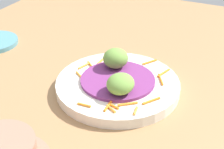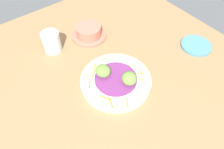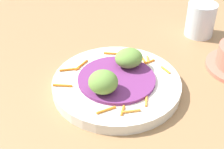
{
  "view_description": "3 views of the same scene",
  "coord_description": "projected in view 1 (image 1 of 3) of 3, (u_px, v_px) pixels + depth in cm",
  "views": [
    {
      "loc": [
        -49.75,
        -17.01,
        38.0
      ],
      "look_at": [
        -1.44,
        6.09,
        5.59
      ],
      "focal_mm": 54.53,
      "sensor_mm": 36.0,
      "label": 1
    },
    {
      "loc": [
        32.55,
        -22.15,
        59.03
      ],
      "look_at": [
        -1.7,
        4.37,
        6.06
      ],
      "focal_mm": 34.4,
      "sensor_mm": 36.0,
      "label": 2
    },
    {
      "loc": [
        21.34,
        44.37,
        38.19
      ],
      "look_at": [
        0.19,
        5.22,
        5.55
      ],
      "focal_mm": 50.32,
      "sensor_mm": 36.0,
      "label": 3
    }
  ],
  "objects": [
    {
      "name": "cabbage_bed",
      "position": [
        118.0,
        80.0,
        0.63
      ],
      "size": [
        13.97,
        13.97,
        0.58
      ],
      "primitive_type": "cylinder",
      "color": "#702D6B",
      "rests_on": "main_plate"
    },
    {
      "name": "guac_scoop_center",
      "position": [
        116.0,
        58.0,
        0.66
      ],
      "size": [
        6.75,
        6.69,
        3.85
      ],
      "primitive_type": "ellipsoid",
      "rotation": [
        0.0,
        0.0,
        4.17
      ],
      "color": "olive",
      "rests_on": "cabbage_bed"
    },
    {
      "name": "main_plate",
      "position": [
        118.0,
        86.0,
        0.64
      ],
      "size": [
        23.24,
        23.24,
        1.97
      ],
      "primitive_type": "cylinder",
      "color": "silver",
      "rests_on": "table_surface"
    },
    {
      "name": "table_surface",
      "position": [
        145.0,
        99.0,
        0.64
      ],
      "size": [
        110.0,
        110.0,
        2.0
      ],
      "primitive_type": "cube",
      "color": "#936D47",
      "rests_on": "ground"
    },
    {
      "name": "carrot_garnish",
      "position": [
        122.0,
        84.0,
        0.63
      ],
      "size": [
        20.52,
        18.18,
        0.4
      ],
      "color": "orange",
      "rests_on": "main_plate"
    },
    {
      "name": "guac_scoop_left",
      "position": [
        120.0,
        84.0,
        0.59
      ],
      "size": [
        5.36,
        4.88,
        3.38
      ],
      "primitive_type": "ellipsoid",
      "rotation": [
        0.0,
        0.0,
        1.55
      ],
      "color": "olive",
      "rests_on": "cabbage_bed"
    }
  ]
}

